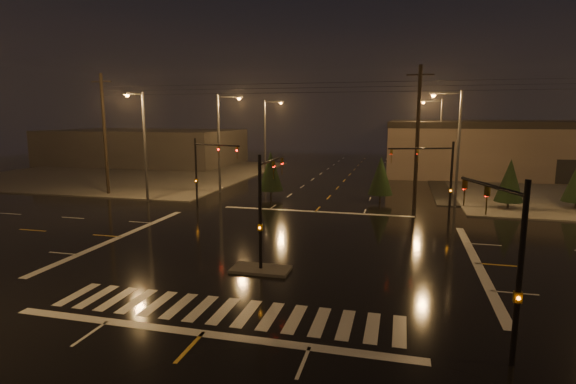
{
  "coord_description": "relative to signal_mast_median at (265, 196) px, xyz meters",
  "views": [
    {
      "loc": [
        6.82,
        -25.1,
        7.86
      ],
      "look_at": [
        -0.27,
        2.76,
        3.0
      ],
      "focal_mm": 28.0,
      "sensor_mm": 36.0,
      "label": 1
    }
  ],
  "objects": [
    {
      "name": "ground",
      "position": [
        -0.0,
        3.07,
        -3.75
      ],
      "size": [
        140.0,
        140.0,
        0.0
      ],
      "primitive_type": "plane",
      "color": "black",
      "rests_on": "ground"
    },
    {
      "name": "conifer_3",
      "position": [
        -5.51,
        19.59,
        -1.14
      ],
      "size": [
        2.45,
        2.45,
        4.53
      ],
      "color": "black",
      "rests_on": "ground"
    },
    {
      "name": "streetlight_3",
      "position": [
        11.18,
        19.07,
        2.05
      ],
      "size": [
        2.77,
        0.32,
        10.0
      ],
      "color": "#38383A",
      "rests_on": "ground"
    },
    {
      "name": "signal_mast_se",
      "position": [
        10.23,
        -6.68,
        -0.04
      ],
      "size": [
        1.55,
        3.87,
        6.0
      ],
      "color": "black",
      "rests_on": "ground"
    },
    {
      "name": "stop_bar_near",
      "position": [
        -0.0,
        -7.93,
        -3.75
      ],
      "size": [
        16.0,
        0.5,
        0.01
      ],
      "primitive_type": "cube",
      "color": "beige",
      "rests_on": "ground"
    },
    {
      "name": "signal_mast_ne",
      "position": [
        9.5,
        13.21,
        0.04
      ],
      "size": [
        4.84,
        1.86,
        6.0
      ],
      "color": "black",
      "rests_on": "ground"
    },
    {
      "name": "crosswalk",
      "position": [
        -0.0,
        -5.93,
        -3.75
      ],
      "size": [
        15.0,
        2.6,
        0.01
      ],
      "primitive_type": "cube",
      "color": "beige",
      "rests_on": "ground"
    },
    {
      "name": "median_island",
      "position": [
        -0.0,
        -0.93,
        -3.68
      ],
      "size": [
        3.0,
        1.6,
        0.15
      ],
      "primitive_type": "cube",
      "color": "#46443F",
      "rests_on": "ground"
    },
    {
      "name": "streetlight_5",
      "position": [
        -16.0,
        14.26,
        2.05
      ],
      "size": [
        0.32,
        2.77,
        10.0
      ],
      "color": "#38383A",
      "rests_on": "ground"
    },
    {
      "name": "streetlight_2",
      "position": [
        -11.18,
        37.07,
        2.05
      ],
      "size": [
        2.77,
        0.32,
        10.0
      ],
      "color": "#38383A",
      "rests_on": "ground"
    },
    {
      "name": "commercial_block",
      "position": [
        -35.0,
        45.07,
        -0.95
      ],
      "size": [
        30.0,
        18.0,
        5.6
      ],
      "primitive_type": "cube",
      "color": "#413B39",
      "rests_on": "ground"
    },
    {
      "name": "signal_mast_median",
      "position": [
        0.0,
        0.0,
        0.0
      ],
      "size": [
        0.25,
        4.59,
        6.0
      ],
      "color": "black",
      "rests_on": "ground"
    },
    {
      "name": "streetlight_1",
      "position": [
        -11.18,
        21.07,
        2.05
      ],
      "size": [
        2.77,
        0.32,
        10.0
      ],
      "color": "#38383A",
      "rests_on": "ground"
    },
    {
      "name": "streetlight_4",
      "position": [
        11.18,
        39.07,
        2.05
      ],
      "size": [
        2.77,
        0.32,
        10.0
      ],
      "color": "#38383A",
      "rests_on": "ground"
    },
    {
      "name": "utility_pole_0",
      "position": [
        -22.0,
        17.07,
        2.38
      ],
      "size": [
        2.2,
        0.32,
        12.0
      ],
      "color": "black",
      "rests_on": "ground"
    },
    {
      "name": "sidewalk_nw",
      "position": [
        -30.0,
        33.07,
        -3.69
      ],
      "size": [
        36.0,
        36.0,
        0.12
      ],
      "primitive_type": "cube",
      "color": "#46443F",
      "rests_on": "ground"
    },
    {
      "name": "conifer_4",
      "position": [
        4.99,
        19.83,
        -1.29
      ],
      "size": [
        2.26,
        2.26,
        4.24
      ],
      "color": "black",
      "rests_on": "ground"
    },
    {
      "name": "signal_mast_nw",
      "position": [
        -9.5,
        13.21,
        0.04
      ],
      "size": [
        4.84,
        1.86,
        6.0
      ],
      "color": "black",
      "rests_on": "ground"
    },
    {
      "name": "stop_bar_far",
      "position": [
        -0.0,
        14.07,
        -3.75
      ],
      "size": [
        16.0,
        0.5,
        0.01
      ],
      "primitive_type": "cube",
      "color": "beige",
      "rests_on": "ground"
    },
    {
      "name": "utility_pole_1",
      "position": [
        8.0,
        17.07,
        2.38
      ],
      "size": [
        2.2,
        0.32,
        12.0
      ],
      "color": "black",
      "rests_on": "ground"
    },
    {
      "name": "conifer_0",
      "position": [
        15.74,
        18.96,
        -1.24
      ],
      "size": [
        2.32,
        2.32,
        4.33
      ],
      "color": "black",
      "rests_on": "ground"
    }
  ]
}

